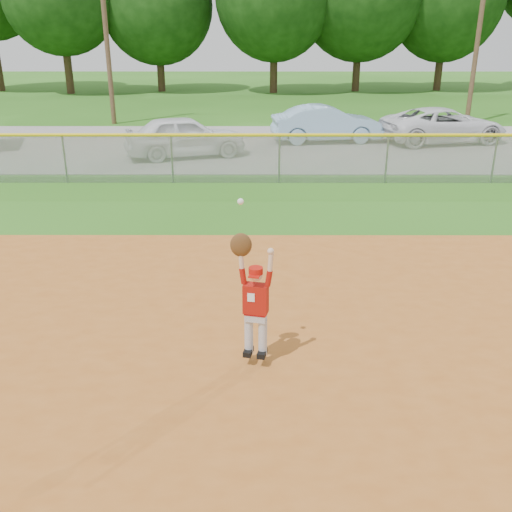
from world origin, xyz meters
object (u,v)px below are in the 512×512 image
Objects in this scene: ballplayer at (254,297)px; car_white_b at (444,125)px; car_blue at (326,124)px; car_white_a at (185,136)px.

car_white_b is at bearing 65.36° from ballplayer.
ballplayer is at bearing 163.25° from car_blue.
car_white_a is 0.98× the size of car_blue.
ballplayer is (-2.97, -17.31, 0.31)m from car_blue.
ballplayer is at bearing 172.37° from car_white_a.
ballplayer is (-7.88, -17.18, 0.34)m from car_white_b.
car_white_b is (4.91, -0.14, -0.03)m from car_blue.
car_blue is (5.62, 3.00, -0.01)m from car_white_a.
ballplayer is (2.65, -14.31, 0.30)m from car_white_a.
car_white_a is at bearing 100.48° from ballplayer.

